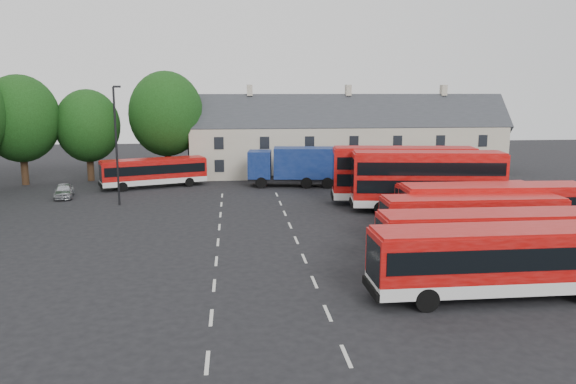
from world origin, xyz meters
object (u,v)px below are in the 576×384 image
at_px(bus_dd_south, 427,178).
at_px(lamppost, 116,142).
at_px(bus_row_a, 499,256).
at_px(silver_car, 64,191).
at_px(box_truck, 294,165).

distance_m(bus_dd_south, lamppost, 25.31).
relative_size(bus_row_a, bus_dd_south, 0.99).
height_order(bus_row_a, silver_car, bus_row_a).
bearing_deg(silver_car, bus_dd_south, -27.17).
relative_size(bus_row_a, lamppost, 1.20).
bearing_deg(bus_dd_south, lamppost, 175.80).
distance_m(bus_dd_south, box_truck, 15.76).
relative_size(box_truck, lamppost, 0.92).
bearing_deg(silver_car, lamppost, -44.56).
bearing_deg(bus_dd_south, bus_row_a, -91.97).
bearing_deg(lamppost, bus_dd_south, -11.74).
bearing_deg(bus_dd_south, box_truck, 132.64).
bearing_deg(bus_row_a, lamppost, 131.93).
bearing_deg(silver_car, bus_row_a, -56.10).
bearing_deg(box_truck, bus_dd_south, -48.43).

